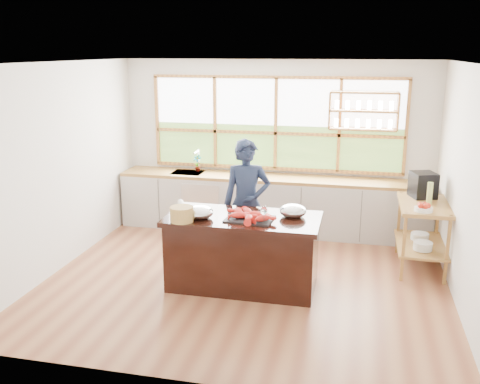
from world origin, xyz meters
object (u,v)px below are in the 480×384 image
(island, at_px, (243,251))
(wicker_basket, at_px, (182,214))
(cook, at_px, (247,204))
(espresso_machine, at_px, (423,185))

(island, height_order, wicker_basket, wicker_basket)
(cook, bearing_deg, island, -93.81)
(espresso_machine, height_order, wicker_basket, espresso_machine)
(cook, bearing_deg, wicker_basket, -130.75)
(cook, xyz_separation_m, espresso_machine, (2.29, 0.70, 0.21))
(island, height_order, cook, cook)
(island, distance_m, wicker_basket, 0.91)
(island, xyz_separation_m, espresso_machine, (2.19, 1.40, 0.62))
(cook, height_order, espresso_machine, cook)
(cook, xyz_separation_m, wicker_basket, (-0.56, -1.03, 0.13))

